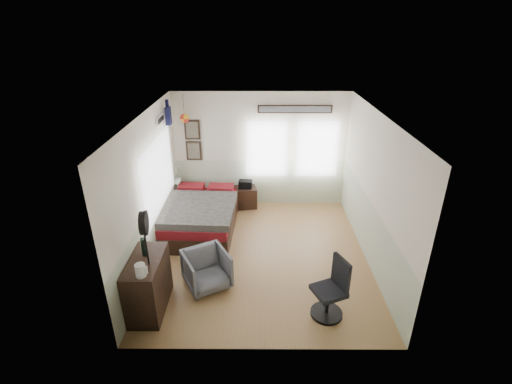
# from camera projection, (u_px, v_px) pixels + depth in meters

# --- Properties ---
(ground_plane) EXTENTS (4.00, 4.50, 0.01)m
(ground_plane) POSITION_uv_depth(u_px,v_px,m) (261.00, 255.00, 7.14)
(ground_plane) COLOR olive
(room_shell) EXTENTS (4.02, 4.52, 2.71)m
(room_shell) POSITION_uv_depth(u_px,v_px,m) (257.00, 174.00, 6.62)
(room_shell) COLOR silver
(room_shell) RESTS_ON ground_plane
(wall_decor) EXTENTS (3.55, 1.32, 1.44)m
(wall_decor) POSITION_uv_depth(u_px,v_px,m) (210.00, 122.00, 8.02)
(wall_decor) COLOR #352316
(wall_decor) RESTS_ON room_shell
(bed) EXTENTS (1.58, 2.14, 0.66)m
(bed) POSITION_uv_depth(u_px,v_px,m) (200.00, 216.00, 7.88)
(bed) COLOR black
(bed) RESTS_ON ground_plane
(dresser) EXTENTS (0.48, 1.00, 0.90)m
(dresser) POSITION_uv_depth(u_px,v_px,m) (148.00, 284.00, 5.65)
(dresser) COLOR black
(dresser) RESTS_ON ground_plane
(armchair) EXTENTS (0.94, 0.95, 0.65)m
(armchair) POSITION_uv_depth(u_px,v_px,m) (207.00, 270.00, 6.19)
(armchair) COLOR #54565F
(armchair) RESTS_ON ground_plane
(nightstand) EXTENTS (0.56, 0.48, 0.50)m
(nightstand) POSITION_uv_depth(u_px,v_px,m) (246.00, 197.00, 8.87)
(nightstand) COLOR black
(nightstand) RESTS_ON ground_plane
(task_chair) EXTENTS (0.57, 0.57, 0.98)m
(task_chair) POSITION_uv_depth(u_px,v_px,m) (331.00, 293.00, 5.55)
(task_chair) COLOR black
(task_chair) RESTS_ON ground_plane
(kettle) EXTENTS (0.17, 0.14, 0.19)m
(kettle) POSITION_uv_depth(u_px,v_px,m) (141.00, 270.00, 5.08)
(kettle) COLOR silver
(kettle) RESTS_ON dresser
(bottle) EXTENTS (0.07, 0.07, 0.29)m
(bottle) POSITION_uv_depth(u_px,v_px,m) (144.00, 247.00, 5.52)
(bottle) COLOR black
(bottle) RESTS_ON dresser
(stand_fan) EXTENTS (0.13, 0.35, 0.86)m
(stand_fan) POSITION_uv_depth(u_px,v_px,m) (144.00, 224.00, 5.08)
(stand_fan) COLOR black
(stand_fan) RESTS_ON dresser
(black_bag) EXTENTS (0.33, 0.23, 0.18)m
(black_bag) POSITION_uv_depth(u_px,v_px,m) (245.00, 184.00, 8.72)
(black_bag) COLOR black
(black_bag) RESTS_ON nightstand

